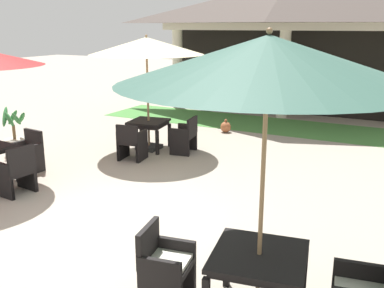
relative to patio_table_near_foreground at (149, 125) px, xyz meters
name	(u,v)px	position (x,y,z in m)	size (l,w,h in m)	color
ground_plane	(104,229)	(1.80, -4.03, -0.62)	(60.00, 60.00, 0.00)	#9E9384
background_pavilion	(288,12)	(1.80, 5.41, 2.77)	(9.15, 3.14, 4.30)	beige
lawn_strip	(268,125)	(1.80, 3.97, -0.61)	(10.95, 2.30, 0.01)	#47843D
patio_table_near_foreground	(149,125)	(0.00, 0.00, 0.00)	(0.97, 0.97, 0.73)	black
patio_umbrella_near_foreground	(146,47)	(0.00, 0.00, 1.87)	(2.72, 2.72, 2.77)	#2D2D2D
patio_chair_near_foreground_south	(132,142)	(0.14, -0.94, -0.21)	(0.61, 0.60, 0.85)	black
patio_chair_near_foreground_east	(185,136)	(0.94, 0.14, -0.20)	(0.58, 0.70, 0.87)	black
patio_table_mid_left	(259,262)	(4.53, -4.90, 0.01)	(1.09, 1.09, 0.73)	black
patio_umbrella_mid_left	(268,61)	(4.53, -4.90, 2.05)	(2.80, 2.80, 2.96)	#2D2D2D
patio_chair_mid_left_west	(165,266)	(3.50, -5.07, -0.23)	(0.59, 0.62, 0.85)	black
patio_chair_mid_right_east	(16,172)	(-0.51, -3.62, -0.21)	(0.61, 0.61, 0.92)	black
patio_chair_mid_right_north	(27,153)	(-1.34, -2.60, -0.23)	(0.62, 0.56, 0.86)	black
potted_palm_left_edge	(15,141)	(-2.52, -1.90, -0.29)	(0.62, 0.62, 1.17)	#B2AD9E
terracotta_urn	(226,127)	(1.00, 2.49, -0.46)	(0.30, 0.30, 0.39)	#9E5633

